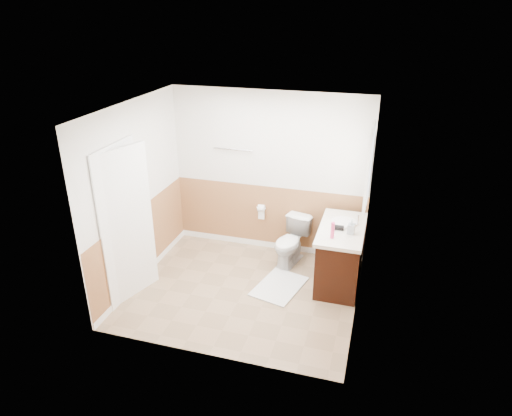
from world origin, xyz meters
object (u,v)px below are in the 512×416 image
(toilet, at_px, (291,242))
(vanity_cabinet, at_px, (340,257))
(bath_mat, at_px, (279,286))
(soap_dispenser, at_px, (351,227))
(lotion_bottle, at_px, (333,230))

(toilet, height_order, vanity_cabinet, vanity_cabinet)
(bath_mat, relative_size, soap_dispenser, 3.98)
(toilet, distance_m, soap_dispenser, 1.17)
(bath_mat, distance_m, soap_dispenser, 1.32)
(soap_dispenser, bearing_deg, bath_mat, -165.25)
(bath_mat, xyz_separation_m, vanity_cabinet, (0.77, 0.38, 0.39))
(bath_mat, height_order, vanity_cabinet, vanity_cabinet)
(vanity_cabinet, bearing_deg, soap_dispenser, -49.77)
(bath_mat, bearing_deg, toilet, 90.00)
(bath_mat, xyz_separation_m, soap_dispenser, (0.89, 0.23, 0.94))
(bath_mat, relative_size, lotion_bottle, 3.64)
(bath_mat, height_order, soap_dispenser, soap_dispenser)
(lotion_bottle, xyz_separation_m, soap_dispenser, (0.22, 0.19, -0.01))
(soap_dispenser, bearing_deg, vanity_cabinet, 130.23)
(vanity_cabinet, bearing_deg, lotion_bottle, -106.68)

